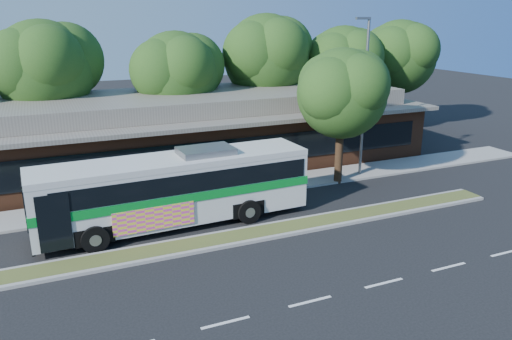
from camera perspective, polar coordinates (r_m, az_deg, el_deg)
The scene contains 12 objects.
ground at distance 21.18m, azimuth -0.53°, elevation -8.25°, with size 120.00×120.00×0.00m, color black.
median_strip at distance 21.65m, azimuth -1.16°, elevation -7.44°, with size 26.00×1.10×0.15m, color #3C4B1F.
sidewalk at distance 26.73m, azimuth -5.92°, elevation -2.70°, with size 44.00×2.60×0.12m, color gray.
plaza_building at distance 32.27m, azimuth -9.64°, elevation 4.43°, with size 33.20×11.20×4.45m.
lamp_post at distance 29.43m, azimuth 12.24°, elevation 8.57°, with size 0.93×0.18×9.07m.
tree_bg_b at distance 33.91m, azimuth -22.36°, elevation 10.89°, with size 6.69×6.00×9.00m.
tree_bg_c at distance 34.12m, azimuth -8.52°, elevation 11.06°, with size 6.24×5.60×8.26m.
tree_bg_d at distance 37.44m, azimuth 1.71°, elevation 13.02°, with size 6.91×6.20×9.37m.
tree_bg_e at distance 39.55m, azimuth 10.37°, elevation 11.99°, with size 6.47×5.80×8.50m.
tree_bg_f at distance 43.92m, azimuth 16.36°, elevation 12.49°, with size 6.69×6.00×8.92m.
transit_bus at distance 22.54m, azimuth -9.14°, elevation -1.63°, with size 12.35×3.21×3.44m.
sidewalk_tree at distance 28.01m, azimuth 10.29°, elevation 8.89°, with size 5.47×4.91×7.55m.
Camera 1 is at (-7.48, -17.63, 9.06)m, focal length 35.00 mm.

